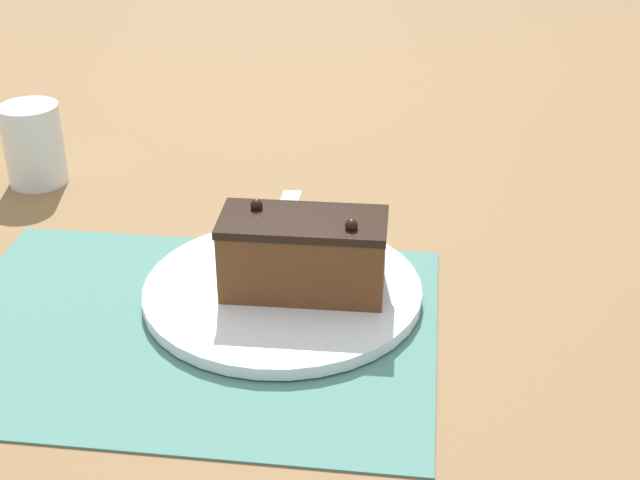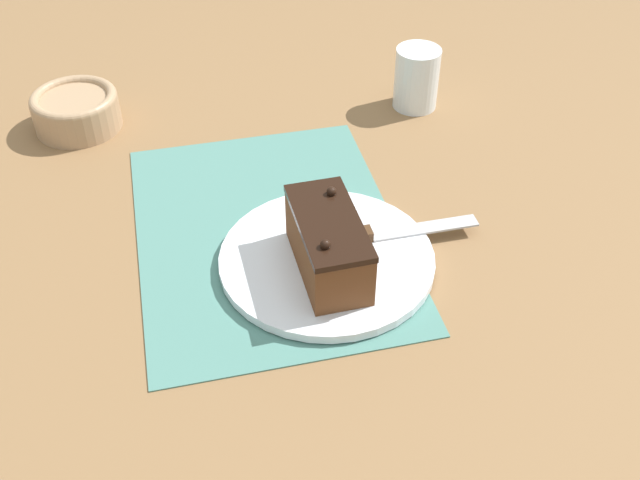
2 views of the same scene
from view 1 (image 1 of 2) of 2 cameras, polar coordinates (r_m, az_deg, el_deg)
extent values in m
plane|color=olive|center=(0.84, -8.44, -5.63)|extent=(3.00, 3.00, 0.00)
cube|color=slate|center=(0.84, -8.45, -5.52)|extent=(0.46, 0.34, 0.00)
cylinder|color=white|center=(0.87, -2.40, -3.25)|extent=(0.27, 0.27, 0.01)
cube|color=brown|center=(0.84, -1.07, -1.15)|extent=(0.16, 0.07, 0.07)
cube|color=black|center=(0.83, -1.09, 1.16)|extent=(0.16, 0.08, 0.01)
sphere|color=black|center=(0.84, -4.09, 2.26)|extent=(0.01, 0.01, 0.01)
sphere|color=black|center=(0.80, 2.03, 0.96)|extent=(0.01, 0.01, 0.01)
cube|color=#472D19|center=(0.89, -3.46, -1.43)|extent=(0.02, 0.07, 0.01)
cube|color=#B7BABF|center=(0.99, -2.37, 1.35)|extent=(0.02, 0.14, 0.00)
cylinder|color=white|center=(1.15, -17.85, 5.84)|extent=(0.07, 0.07, 0.10)
camera|label=2|loc=(0.80, 60.49, 28.89)|focal=42.00mm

